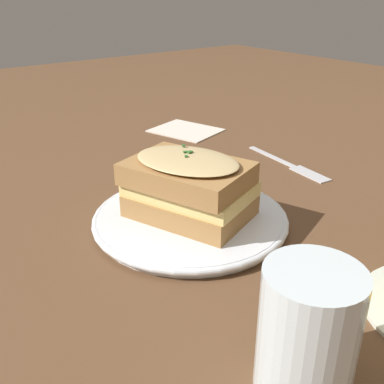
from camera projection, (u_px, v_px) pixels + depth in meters
ground_plane at (170, 232)px, 0.51m from camera, size 2.40×2.40×0.00m
dinner_plate at (192, 220)px, 0.52m from camera, size 0.22×0.22×0.01m
sandwich at (190, 188)px, 0.50m from camera, size 0.16×0.14×0.07m
water_glass at (308, 333)px, 0.29m from camera, size 0.07×0.07×0.10m
fork at (295, 167)px, 0.68m from camera, size 0.17×0.03×0.00m
napkin at (186, 130)px, 0.85m from camera, size 0.14×0.13×0.00m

